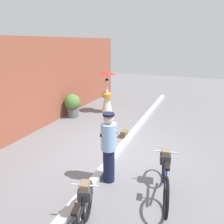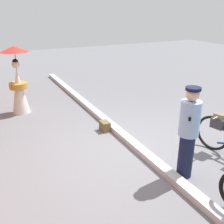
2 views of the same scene
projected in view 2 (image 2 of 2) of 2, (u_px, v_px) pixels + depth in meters
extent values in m
plane|color=slate|center=(135.00, 148.00, 5.74)|extent=(30.00, 30.00, 0.00)
cube|color=#B2B2B7|center=(135.00, 145.00, 5.71)|extent=(14.00, 0.20, 0.12)
torus|color=black|center=(212.00, 133.00, 5.56)|extent=(0.74, 0.21, 0.75)
cylinder|color=silver|center=(220.00, 116.00, 5.33)|extent=(0.13, 0.48, 0.03)
cube|color=#333338|center=(219.00, 123.00, 5.39)|extent=(0.30, 0.27, 0.20)
cube|color=#72604C|center=(220.00, 117.00, 5.34)|extent=(0.23, 0.20, 0.14)
cylinder|color=#141938|center=(186.00, 156.00, 4.66)|extent=(0.26, 0.26, 0.81)
cylinder|color=#8CB2E0|center=(190.00, 118.00, 4.40)|extent=(0.34, 0.34, 0.60)
sphere|color=#D8B293|center=(193.00, 95.00, 4.25)|extent=(0.22, 0.22, 0.22)
cylinder|color=black|center=(193.00, 89.00, 4.21)|extent=(0.25, 0.25, 0.05)
cube|color=black|center=(190.00, 115.00, 4.38)|extent=(0.30, 0.30, 0.06)
cone|color=silver|center=(19.00, 91.00, 7.43)|extent=(0.48, 0.48, 1.28)
cylinder|color=#C1842D|center=(18.00, 86.00, 7.38)|extent=(0.49, 0.49, 0.16)
sphere|color=beige|center=(16.00, 64.00, 7.16)|extent=(0.21, 0.21, 0.21)
sphere|color=black|center=(15.00, 62.00, 7.13)|extent=(0.15, 0.15, 0.15)
cylinder|color=olive|center=(16.00, 59.00, 7.17)|extent=(0.02, 0.02, 0.55)
cone|color=red|center=(14.00, 49.00, 7.07)|extent=(0.76, 0.76, 0.16)
cube|color=brown|center=(105.00, 126.00, 6.50)|extent=(0.28, 0.19, 0.23)
cube|color=brown|center=(107.00, 123.00, 6.50)|extent=(0.24, 0.07, 0.08)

